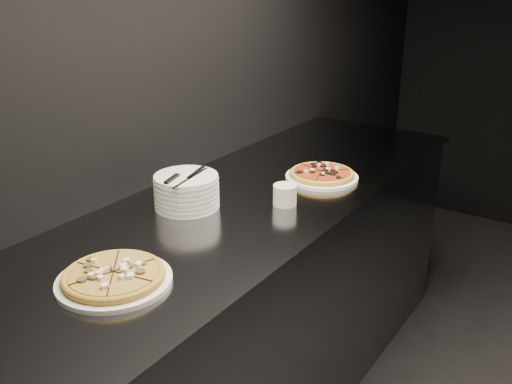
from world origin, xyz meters
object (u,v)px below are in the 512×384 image
Objects in this scene: counter at (247,306)px; pizza_mushroom at (114,277)px; plate_stack at (187,191)px; cutlery at (185,176)px; ramekin at (285,194)px; pizza_tomato at (322,175)px.

pizza_mushroom is (0.05, -0.69, 0.48)m from counter.
counter is at bearing 53.80° from plate_stack.
cutlery is 2.85× the size of ramekin.
pizza_mushroom is at bearing -85.84° from cutlery.
cutlery reaches higher than plate_stack.
plate_stack is (-0.13, -0.18, 0.52)m from counter.
plate_stack is at bearing 109.67° from pizza_mushroom.
ramekin is at bearing 82.64° from pizza_mushroom.
plate_stack is at bearing -116.76° from pizza_tomato.
counter is 0.52m from ramekin.
pizza_tomato reaches higher than counter.
counter is at bearing -111.04° from pizza_tomato.
pizza_mushroom is at bearing -97.36° from ramekin.
ramekin is (0.02, -0.31, 0.02)m from pizza_tomato.
plate_stack is (-0.18, 0.51, 0.04)m from pizza_mushroom.
ramekin is at bearing -87.12° from pizza_tomato.
cutlery is (-0.12, -0.19, 0.58)m from counter.
plate_stack is at bearing -126.20° from counter.
ramekin is (0.27, 0.21, -0.02)m from plate_stack.
pizza_mushroom is 1.42× the size of plate_stack.
pizza_tomato is at bearing 68.96° from counter.
cutlery reaches higher than pizza_mushroom.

